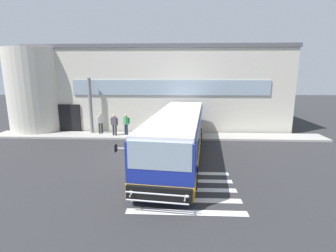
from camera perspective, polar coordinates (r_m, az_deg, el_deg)
The scene contains 9 objects.
ground_plane at distance 15.02m, azimuth -4.12°, elevation -7.14°, with size 80.00×90.00×0.02m, color #2B2B2D.
bay_paint_stripes at distance 11.04m, azimuth 3.99°, elevation -14.40°, with size 4.40×3.96×0.01m.
terminal_building at distance 25.86m, azimuth -2.81°, elevation 9.08°, with size 23.68×13.80×7.20m.
boarding_curb at distance 19.57m, azimuth -2.52°, elevation -2.30°, with size 25.88×2.00×0.15m, color #9E9B93.
entry_support_column at distance 20.90m, azimuth -17.42°, elevation 4.46°, with size 0.28×0.28×4.42m, color slate.
bus_main_foreground at distance 14.44m, azimuth 2.25°, elevation -2.33°, with size 4.26×12.12×2.70m.
passenger_near_column at distance 20.64m, azimuth -15.31°, elevation 0.88°, with size 0.51×0.39×1.68m.
passenger_by_doorway at distance 19.71m, azimuth -12.26°, elevation 0.53°, with size 0.59×0.27×1.68m.
passenger_at_curb_edge at distance 19.73m, azimuth -9.60°, elevation 0.75°, with size 0.52×0.51×1.68m.
Camera 1 is at (1.69, -14.09, 4.91)m, focal length 26.45 mm.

